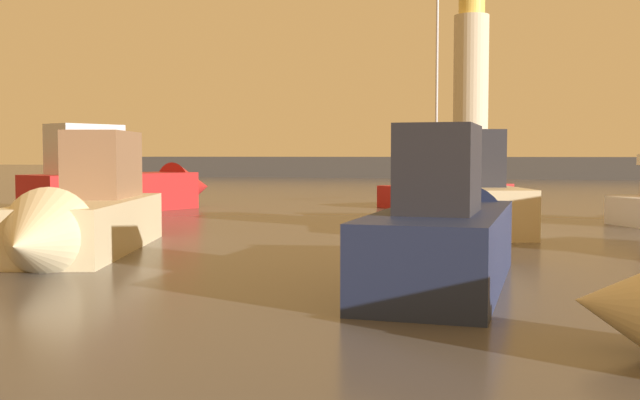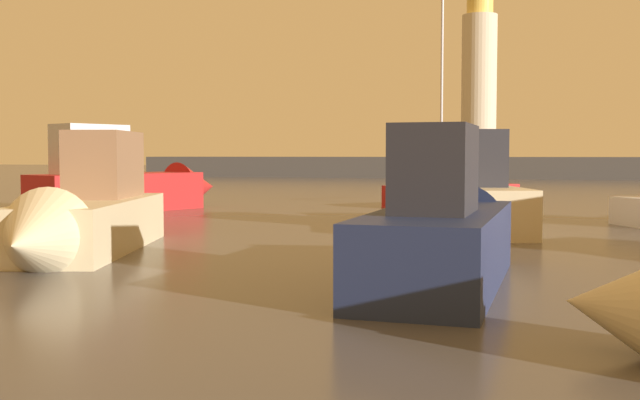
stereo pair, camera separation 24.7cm
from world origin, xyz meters
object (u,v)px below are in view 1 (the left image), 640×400
object	(u,v)px
motorboat_2	(457,197)
lighthouse	(471,76)
motorboat_1	(128,184)
motorboat_6	(449,232)
motorboat_4	(82,215)
sailboat_moored	(447,194)

from	to	relation	value
motorboat_2	lighthouse	bearing A→B (deg)	92.24
motorboat_1	motorboat_6	size ratio (longest dim) A/B	1.15
motorboat_2	motorboat_4	xyz separation A→B (m)	(-8.14, -9.27, -0.03)
sailboat_moored	motorboat_6	bearing A→B (deg)	-85.57
motorboat_2	sailboat_moored	world-z (taller)	sailboat_moored
lighthouse	motorboat_2	world-z (taller)	lighthouse
motorboat_4	motorboat_6	distance (m)	8.78
motorboat_1	motorboat_4	xyz separation A→B (m)	(5.78, -13.17, -0.18)
motorboat_1	motorboat_2	bearing A→B (deg)	-15.67
lighthouse	sailboat_moored	size ratio (longest dim) A/B	1.68
lighthouse	motorboat_2	distance (m)	52.63
sailboat_moored	motorboat_4	bearing A→B (deg)	-109.98
motorboat_1	motorboat_6	distance (m)	20.51
motorboat_6	sailboat_moored	xyz separation A→B (m)	(-1.61, 20.79, -0.34)
lighthouse	motorboat_1	size ratio (longest dim) A/B	1.86
motorboat_4	motorboat_6	size ratio (longest dim) A/B	1.06
motorboat_4	sailboat_moored	xyz separation A→B (m)	(7.06, 19.42, -0.39)
motorboat_4	sailboat_moored	bearing A→B (deg)	70.02
lighthouse	sailboat_moored	distance (m)	42.74
motorboat_4	lighthouse	bearing A→B (deg)	84.28
motorboat_4	motorboat_6	bearing A→B (deg)	-9.02
motorboat_1	sailboat_moored	world-z (taller)	sailboat_moored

